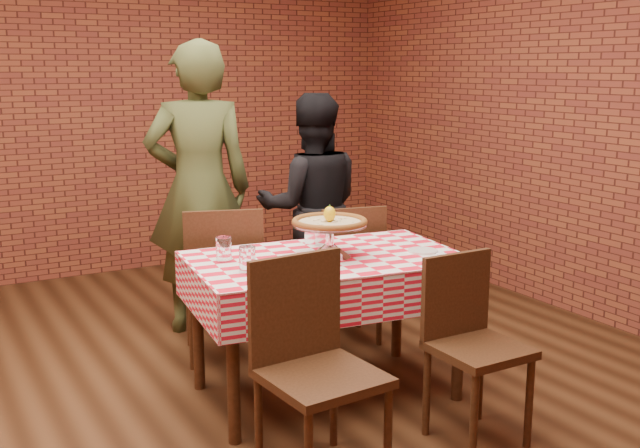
# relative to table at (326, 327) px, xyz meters

# --- Properties ---
(ground) EXTENTS (6.00, 6.00, 0.00)m
(ground) POSITION_rel_table_xyz_m (-0.54, 0.04, -0.38)
(ground) COLOR black
(ground) RESTS_ON ground
(back_wall) EXTENTS (5.50, 0.00, 5.50)m
(back_wall) POSITION_rel_table_xyz_m (-0.54, 3.04, 1.08)
(back_wall) COLOR brown
(back_wall) RESTS_ON ground
(table) EXTENTS (1.46, 0.98, 0.75)m
(table) POSITION_rel_table_xyz_m (0.00, 0.00, 0.00)
(table) COLOR #442816
(table) RESTS_ON ground
(tablecloth) EXTENTS (1.50, 1.02, 0.24)m
(tablecloth) POSITION_rel_table_xyz_m (0.00, 0.00, 0.26)
(tablecloth) COLOR red
(tablecloth) RESTS_ON table
(pizza_stand) EXTENTS (0.47, 0.47, 0.17)m
(pizza_stand) POSITION_rel_table_xyz_m (0.01, -0.01, 0.47)
(pizza_stand) COLOR silver
(pizza_stand) RESTS_ON tablecloth
(pizza) EXTENTS (0.47, 0.47, 0.03)m
(pizza) POSITION_rel_table_xyz_m (0.01, -0.01, 0.56)
(pizza) COLOR #CCB891
(pizza) RESTS_ON pizza_stand
(lemon) EXTENTS (0.07, 0.07, 0.08)m
(lemon) POSITION_rel_table_xyz_m (0.01, -0.01, 0.61)
(lemon) COLOR yellow
(lemon) RESTS_ON pizza
(water_glass_left) EXTENTS (0.09, 0.09, 0.12)m
(water_glass_left) POSITION_rel_table_xyz_m (-0.48, -0.07, 0.45)
(water_glass_left) COLOR white
(water_glass_left) RESTS_ON tablecloth
(water_glass_right) EXTENTS (0.09, 0.09, 0.12)m
(water_glass_right) POSITION_rel_table_xyz_m (-0.50, 0.17, 0.45)
(water_glass_right) COLOR white
(water_glass_right) RESTS_ON tablecloth
(side_plate) EXTENTS (0.17, 0.17, 0.01)m
(side_plate) POSITION_rel_table_xyz_m (0.49, -0.17, 0.39)
(side_plate) COLOR white
(side_plate) RESTS_ON tablecloth
(sweetener_packet_a) EXTENTS (0.05, 0.04, 0.00)m
(sweetener_packet_a) POSITION_rel_table_xyz_m (0.55, -0.26, 0.39)
(sweetener_packet_a) COLOR white
(sweetener_packet_a) RESTS_ON tablecloth
(sweetener_packet_b) EXTENTS (0.06, 0.04, 0.00)m
(sweetener_packet_b) POSITION_rel_table_xyz_m (0.56, -0.22, 0.39)
(sweetener_packet_b) COLOR white
(sweetener_packet_b) RESTS_ON tablecloth
(condiment_caddy) EXTENTS (0.12, 0.11, 0.14)m
(condiment_caddy) POSITION_rel_table_xyz_m (0.10, 0.28, 0.46)
(condiment_caddy) COLOR silver
(condiment_caddy) RESTS_ON tablecloth
(chair_near_left) EXTENTS (0.49, 0.49, 0.94)m
(chair_near_left) POSITION_rel_table_xyz_m (-0.43, -0.72, 0.09)
(chair_near_left) COLOR #442816
(chair_near_left) RESTS_ON ground
(chair_near_right) EXTENTS (0.40, 0.40, 0.87)m
(chair_near_right) POSITION_rel_table_xyz_m (0.35, -0.80, 0.06)
(chair_near_right) COLOR #442816
(chair_near_right) RESTS_ON ground
(chair_far_left) EXTENTS (0.56, 0.56, 0.93)m
(chair_far_left) POSITION_rel_table_xyz_m (-0.26, 0.79, 0.09)
(chair_far_left) COLOR #442816
(chair_far_left) RESTS_ON ground
(chair_far_right) EXTENTS (0.48, 0.48, 0.89)m
(chair_far_right) POSITION_rel_table_xyz_m (0.51, 0.67, 0.07)
(chair_far_right) COLOR #442816
(chair_far_right) RESTS_ON ground
(diner_olive) EXTENTS (0.79, 0.63, 1.89)m
(diner_olive) POSITION_rel_table_xyz_m (-0.19, 1.32, 0.57)
(diner_olive) COLOR #3E4623
(diner_olive) RESTS_ON ground
(diner_black) EXTENTS (0.92, 0.83, 1.55)m
(diner_black) POSITION_rel_table_xyz_m (0.56, 1.18, 0.40)
(diner_black) COLOR black
(diner_black) RESTS_ON ground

